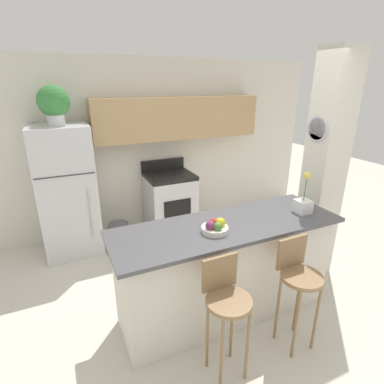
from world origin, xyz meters
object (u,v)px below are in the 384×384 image
(refrigerator, at_px, (67,192))
(bar_stool_left, at_px, (226,302))
(fruit_bowl, at_px, (215,227))
(orchid_vase, at_px, (303,203))
(stove_range, at_px, (170,202))
(trash_bin, at_px, (119,236))
(bar_stool_right, at_px, (298,278))
(potted_plant_on_fridge, at_px, (54,103))

(refrigerator, height_order, bar_stool_left, refrigerator)
(refrigerator, relative_size, fruit_bowl, 7.27)
(orchid_vase, height_order, fruit_bowl, orchid_vase)
(refrigerator, distance_m, stove_range, 1.49)
(trash_bin, bearing_deg, orchid_vase, -49.03)
(bar_stool_right, bearing_deg, orchid_vase, 46.94)
(stove_range, bearing_deg, trash_bin, -162.99)
(bar_stool_right, bearing_deg, bar_stool_left, 180.00)
(fruit_bowl, height_order, trash_bin, fruit_bowl)
(stove_range, relative_size, bar_stool_right, 1.07)
(bar_stool_left, height_order, potted_plant_on_fridge, potted_plant_on_fridge)
(stove_range, bearing_deg, bar_stool_left, -101.22)
(bar_stool_left, height_order, trash_bin, bar_stool_left)
(refrigerator, bearing_deg, stove_range, 1.34)
(potted_plant_on_fridge, xyz_separation_m, trash_bin, (0.57, -0.23, -1.79))
(potted_plant_on_fridge, bearing_deg, stove_range, 1.34)
(refrigerator, distance_m, orchid_vase, 2.90)
(refrigerator, xyz_separation_m, fruit_bowl, (1.10, -2.00, 0.17))
(refrigerator, height_order, potted_plant_on_fridge, potted_plant_on_fridge)
(bar_stool_right, height_order, potted_plant_on_fridge, potted_plant_on_fridge)
(trash_bin, bearing_deg, potted_plant_on_fridge, 158.12)
(bar_stool_right, xyz_separation_m, orchid_vase, (0.46, 0.50, 0.41))
(stove_range, height_order, bar_stool_right, stove_range)
(bar_stool_left, height_order, orchid_vase, orchid_vase)
(stove_range, height_order, bar_stool_left, stove_range)
(bar_stool_right, bearing_deg, potted_plant_on_fridge, 123.35)
(bar_stool_right, height_order, fruit_bowl, fruit_bowl)
(refrigerator, relative_size, trash_bin, 4.52)
(stove_range, height_order, orchid_vase, orchid_vase)
(orchid_vase, xyz_separation_m, trash_bin, (-1.53, 1.76, -0.89))
(refrigerator, height_order, stove_range, refrigerator)
(bar_stool_right, xyz_separation_m, fruit_bowl, (-0.53, 0.49, 0.36))
(trash_bin, bearing_deg, refrigerator, 158.13)
(refrigerator, distance_m, bar_stool_right, 2.98)
(orchid_vase, bearing_deg, bar_stool_left, -156.82)
(refrigerator, distance_m, trash_bin, 0.91)
(stove_range, distance_m, potted_plant_on_fridge, 2.09)
(fruit_bowl, bearing_deg, orchid_vase, 0.44)
(stove_range, distance_m, trash_bin, 0.94)
(refrigerator, xyz_separation_m, potted_plant_on_fridge, (-0.00, 0.00, 1.12))
(bar_stool_right, xyz_separation_m, potted_plant_on_fridge, (-1.64, 2.49, 1.31))
(bar_stool_right, xyz_separation_m, trash_bin, (-1.06, 2.26, -0.48))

